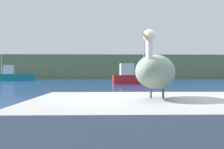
# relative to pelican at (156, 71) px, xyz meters

# --- Properties ---
(ground_plane) EXTENTS (260.00, 260.00, 0.00)m
(ground_plane) POSITION_rel_pelican_xyz_m (-0.11, 0.56, -1.18)
(ground_plane) COLOR navy
(hillside_backdrop) EXTENTS (140.00, 15.56, 6.38)m
(hillside_backdrop) POSITION_rel_pelican_xyz_m (-0.11, 64.87, 2.01)
(hillside_backdrop) COLOR #6B7A51
(hillside_backdrop) RESTS_ON ground
(pier_dock) EXTENTS (3.56, 2.61, 0.78)m
(pier_dock) POSITION_rel_pelican_xyz_m (0.00, 0.01, -0.79)
(pier_dock) COLOR #959595
(pier_dock) RESTS_ON ground
(pelican) EXTENTS (0.94, 1.36, 0.93)m
(pelican) POSITION_rel_pelican_xyz_m (0.00, 0.00, 0.00)
(pelican) COLOR gray
(pelican) RESTS_ON pier_dock
(fishing_boat_red) EXTENTS (4.74, 1.71, 5.31)m
(fishing_boat_red) POSITION_rel_pelican_xyz_m (2.24, 24.18, -0.31)
(fishing_boat_red) COLOR red
(fishing_boat_red) RESTS_ON ground
(fishing_boat_teal) EXTENTS (7.59, 4.57, 4.93)m
(fishing_boat_teal) POSITION_rel_pelican_xyz_m (-18.47, 41.26, -0.27)
(fishing_boat_teal) COLOR teal
(fishing_boat_teal) RESTS_ON ground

